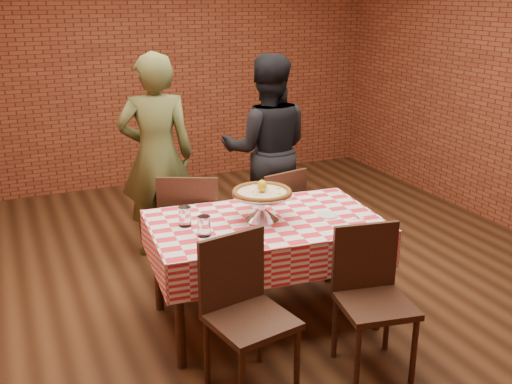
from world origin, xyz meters
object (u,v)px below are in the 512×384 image
pizza_stand (262,206)px  diner_olive (157,156)px  chair_far_right (271,219)px  chair_near_left (251,320)px  water_glass_right (185,217)px  table (265,271)px  water_glass_left (204,226)px  condiment_caddy (256,195)px  diner_black (267,150)px  chair_near_right (375,305)px  chair_far_left (192,226)px  pizza (262,193)px

pizza_stand → diner_olive: diner_olive is taller
chair_far_right → diner_olive: diner_olive is taller
diner_olive → chair_near_left: bearing=100.6°
chair_far_right → water_glass_right: bearing=21.9°
table → water_glass_left: bearing=-168.6°
condiment_caddy → chair_near_left: size_ratio=0.15×
pizza_stand → condiment_caddy: bearing=73.0°
diner_black → chair_far_right: bearing=90.3°
table → water_glass_right: (-0.53, 0.12, 0.45)m
chair_near_right → chair_far_right: 1.55m
condiment_caddy → chair_near_left: 1.17m
chair_far_right → diner_black: diner_black is taller
chair_far_left → diner_olive: 0.78m
chair_near_left → chair_far_left: size_ratio=0.98×
water_glass_right → pizza: bearing=-10.4°
chair_far_right → pizza_stand: bearing=48.3°
chair_far_right → condiment_caddy: bearing=40.7°
pizza_stand → condiment_caddy: size_ratio=2.93×
pizza_stand → diner_olive: size_ratio=0.23×
pizza → chair_near_left: (-0.39, -0.71, -0.49)m
chair_far_left → water_glass_right: bearing=93.8°
pizza_stand → chair_far_left: 0.88m
water_glass_right → chair_far_right: size_ratio=0.15×
water_glass_left → table: bearing=11.4°
water_glass_left → water_glass_right: bearing=106.1°
pizza_stand → diner_black: diner_black is taller
diner_olive → diner_black: bearing=-174.0°
chair_near_left → chair_far_left: bearing=74.3°
water_glass_left → diner_black: 1.80m
diner_olive → pizza: bearing=115.6°
water_glass_left → condiment_caddy: condiment_caddy is taller
water_glass_left → chair_near_left: 0.70m
water_glass_right → diner_olive: 1.33m
diner_olive → diner_black: diner_olive is taller
water_glass_left → chair_far_left: (0.19, 0.87, -0.36)m
pizza_stand → chair_far_left: pizza_stand is taller
table → pizza: bearing=118.1°
pizza → pizza_stand: bearing=0.0°
table → chair_near_left: size_ratio=1.66×
diner_black → diner_olive: bearing=16.2°
water_glass_left → chair_near_left: chair_near_left is taller
water_glass_right → chair_far_right: water_glass_right is taller
chair_near_right → diner_black: bearing=92.8°
water_glass_right → diner_black: (1.16, 1.22, 0.04)m
pizza → water_glass_right: 0.54m
water_glass_left → chair_far_left: size_ratio=0.14×
diner_black → water_glass_left: bearing=74.2°
water_glass_right → chair_near_right: chair_near_right is taller
chair_near_left → chair_far_right: bearing=50.0°
water_glass_left → water_glass_right: (-0.06, 0.21, 0.00)m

